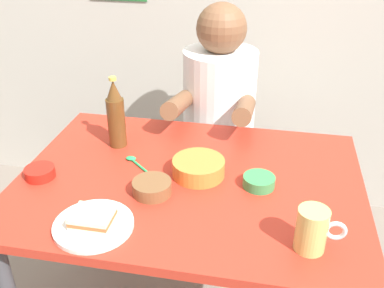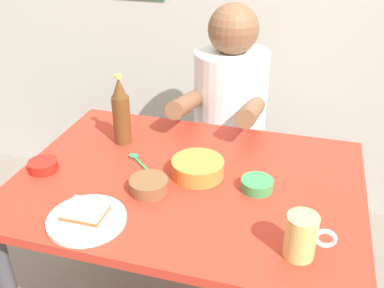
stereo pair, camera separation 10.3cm
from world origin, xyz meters
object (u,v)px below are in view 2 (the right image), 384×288
(plate_orange, at_px, (87,220))
(dip_bowl_green, at_px, (257,184))
(stool, at_px, (227,177))
(beer_bottle, at_px, (121,113))
(person_seated, at_px, (230,98))
(beer_mug, at_px, (302,236))
(sandwich, at_px, (86,212))
(dining_table, at_px, (188,202))

(plate_orange, bearing_deg, dip_bowl_green, 33.60)
(stool, height_order, beer_bottle, beer_bottle)
(person_seated, height_order, dip_bowl_green, person_seated)
(beer_mug, relative_size, beer_bottle, 0.48)
(person_seated, relative_size, plate_orange, 3.27)
(stool, distance_m, dip_bowl_green, 0.78)
(sandwich, relative_size, dip_bowl_green, 1.10)
(person_seated, distance_m, dip_bowl_green, 0.65)
(stool, xyz_separation_m, person_seated, (0.00, -0.01, 0.42))
(stool, xyz_separation_m, sandwich, (-0.22, -0.91, 0.42))
(dining_table, distance_m, stool, 0.70)
(person_seated, relative_size, sandwich, 6.54)
(plate_orange, xyz_separation_m, dip_bowl_green, (0.43, 0.29, 0.01))
(sandwich, bearing_deg, plate_orange, 0.00)
(stool, xyz_separation_m, plate_orange, (-0.22, -0.91, 0.40))
(person_seated, bearing_deg, beer_mug, -67.69)
(stool, distance_m, person_seated, 0.42)
(stool, relative_size, plate_orange, 2.05)
(dining_table, distance_m, sandwich, 0.37)
(dining_table, relative_size, beer_bottle, 4.20)
(sandwich, distance_m, dip_bowl_green, 0.52)
(beer_mug, bearing_deg, beer_bottle, 147.50)
(stool, bearing_deg, beer_bottle, -123.65)
(plate_orange, distance_m, beer_bottle, 0.48)
(stool, bearing_deg, person_seated, -90.00)
(plate_orange, relative_size, beer_mug, 1.75)
(stool, height_order, person_seated, person_seated)
(beer_bottle, relative_size, dip_bowl_green, 2.62)
(dining_table, xyz_separation_m, dip_bowl_green, (0.22, 0.00, 0.11))
(dining_table, bearing_deg, dip_bowl_green, 0.36)
(person_seated, xyz_separation_m, beer_mug, (0.36, -0.87, 0.03))
(dining_table, bearing_deg, person_seated, 89.11)
(person_seated, height_order, beer_bottle, person_seated)
(stool, relative_size, beer_bottle, 1.72)
(dining_table, relative_size, sandwich, 10.00)
(plate_orange, relative_size, sandwich, 2.00)
(sandwich, height_order, dip_bowl_green, sandwich)
(beer_mug, xyz_separation_m, dip_bowl_green, (-0.15, 0.26, -0.04))
(person_seated, relative_size, beer_bottle, 2.75)
(person_seated, distance_m, sandwich, 0.93)
(stool, height_order, sandwich, sandwich)
(sandwich, height_order, beer_mug, beer_mug)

